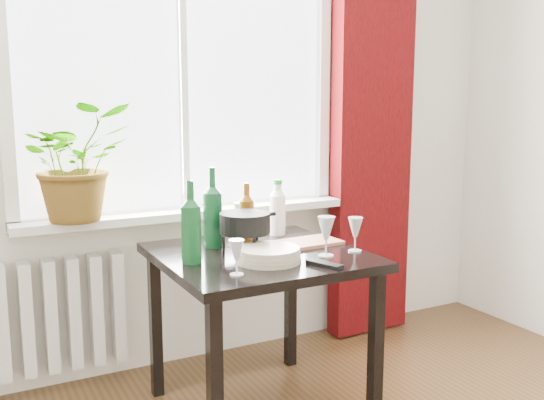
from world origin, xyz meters
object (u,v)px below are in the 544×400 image
wineglass_front_right (326,236)px  wineglass_back_center (242,221)px  table (259,273)px  wine_bottle_right (213,207)px  wineglass_back_left (192,228)px  radiator (39,318)px  wineglass_far_right (355,234)px  cleaning_bottle (278,207)px  tv_remote (324,264)px  wineglass_front_left (237,257)px  wine_bottle_left (191,221)px  potted_plant (77,162)px  cutting_board (308,242)px  bottle_amber (247,212)px  fondue_pot (245,232)px  plate_stack (268,255)px

wineglass_front_right → wineglass_back_center: (-0.19, 0.44, 0.01)m
wineglass_front_right → table: bearing=138.4°
wine_bottle_right → wineglass_back_left: (-0.09, 0.04, -0.09)m
radiator → wineglass_far_right: wineglass_far_right is taller
cleaning_bottle → wineglass_back_left: bearing=-173.4°
wine_bottle_right → tv_remote: 0.60m
wineglass_front_left → wineglass_far_right: bearing=8.7°
wine_bottle_left → wineglass_far_right: bearing=-12.6°
potted_plant → tv_remote: 1.23m
wine_bottle_right → wineglass_front_right: size_ratio=2.10×
wineglass_front_right → cutting_board: bearing=77.9°
bottle_amber → wineglass_back_center: 0.07m
table → wine_bottle_left: wine_bottle_left is taller
wineglass_back_left → tv_remote: wineglass_back_left is taller
cleaning_bottle → wineglass_far_right: bearing=-73.3°
wine_bottle_right → cleaning_bottle: wine_bottle_right is taller
wine_bottle_left → wineglass_front_right: size_ratio=1.96×
wine_bottle_left → tv_remote: wine_bottle_left is taller
wine_bottle_left → wineglass_back_left: (0.10, 0.25, -0.08)m
wineglass_back_center → fondue_pot: size_ratio=0.73×
wineglass_front_left → plate_stack: 0.24m
cleaning_bottle → wineglass_back_center: bearing=-170.8°
bottle_amber → cleaning_bottle: bearing=21.7°
wine_bottle_right → wineglass_front_right: bearing=-46.7°
table → cutting_board: (0.27, 0.03, 0.10)m
radiator → plate_stack: plate_stack is taller
wineglass_front_left → cutting_board: wineglass_front_left is taller
potted_plant → tv_remote: potted_plant is taller
fondue_pot → wine_bottle_right: bearing=119.6°
potted_plant → wineglass_back_left: potted_plant is taller
wineglass_far_right → wineglass_back_center: wineglass_back_center is taller
wineglass_back_center → fondue_pot: 0.21m
cleaning_bottle → tv_remote: size_ratio=1.73×
wineglass_front_left → cleaning_bottle: bearing=49.5°
wineglass_back_left → cutting_board: size_ratio=0.63×
plate_stack → wineglass_front_left: bearing=-148.3°
tv_remote → wineglass_far_right: bearing=10.1°
radiator → wineglass_front_left: (0.62, -0.91, 0.43)m
wineglass_front_left → fondue_pot: bearing=59.9°
cutting_board → fondue_pot: bearing=178.1°
wineglass_back_left → wineglass_far_right: bearing=-34.0°
wineglass_far_right → wineglass_front_left: wineglass_far_right is taller
wine_bottle_left → cutting_board: size_ratio=1.20×
bottle_amber → tv_remote: bearing=-79.5°
wineglass_back_left → tv_remote: 0.66m
wineglass_back_center → cleaning_bottle: bearing=9.2°
radiator → table: bearing=-36.5°
cleaning_bottle → wineglass_back_center: size_ratio=1.47×
tv_remote → wine_bottle_right: bearing=98.1°
radiator → cleaning_bottle: bearing=-18.0°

